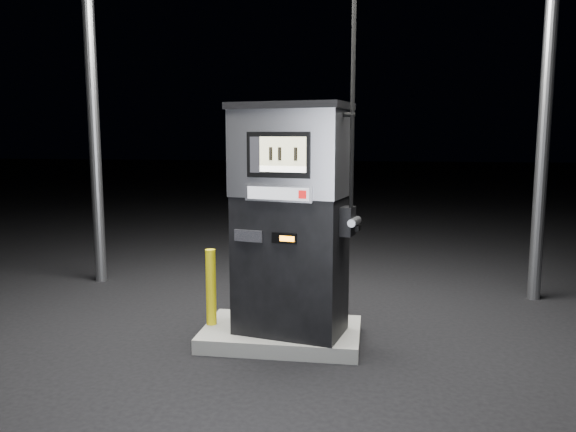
# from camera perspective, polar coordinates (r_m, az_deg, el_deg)

# --- Properties ---
(ground) EXTENTS (80.00, 80.00, 0.00)m
(ground) POSITION_cam_1_polar(r_m,az_deg,el_deg) (5.94, -0.65, -12.59)
(ground) COLOR black
(ground) RESTS_ON ground
(pump_island) EXTENTS (1.60, 1.00, 0.15)m
(pump_island) POSITION_cam_1_polar(r_m,az_deg,el_deg) (5.92, -0.65, -11.91)
(pump_island) COLOR slate
(pump_island) RESTS_ON ground
(fuel_dispenser) EXTENTS (1.31, 0.89, 4.70)m
(fuel_dispenser) POSITION_cam_1_polar(r_m,az_deg,el_deg) (5.49, 0.28, -0.14)
(fuel_dispenser) COLOR black
(fuel_dispenser) RESTS_ON pump_island
(bollard_left) EXTENTS (0.12, 0.12, 0.80)m
(bollard_left) POSITION_cam_1_polar(r_m,az_deg,el_deg) (5.92, -7.83, -7.17)
(bollard_left) COLOR yellow
(bollard_left) RESTS_ON pump_island
(bollard_right) EXTENTS (0.14, 0.14, 0.93)m
(bollard_right) POSITION_cam_1_polar(r_m,az_deg,el_deg) (5.69, 4.85, -7.08)
(bollard_right) COLOR yellow
(bollard_right) RESTS_ON pump_island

